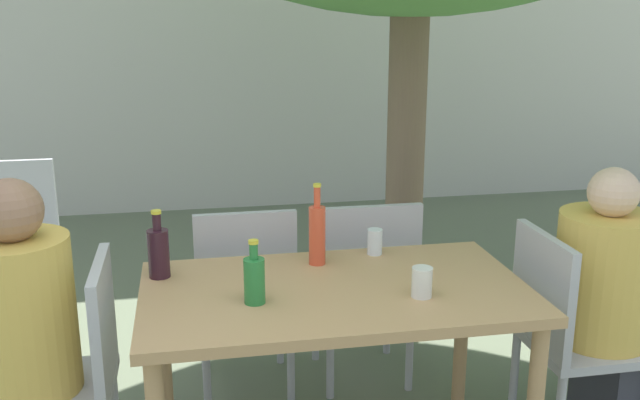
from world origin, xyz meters
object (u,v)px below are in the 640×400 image
at_px(drinking_glass_0, 422,282).
at_px(patio_chair_2, 245,290).
at_px(patio_chair_0, 74,371).
at_px(patio_chair_1, 565,328).
at_px(green_bottle_0, 254,279).
at_px(wine_bottle_2, 159,251).
at_px(dining_table_front, 335,311).
at_px(person_seated_0, 2,370).
at_px(person_seated_1, 619,322).
at_px(patio_chair_4, 15,233).
at_px(patio_chair_3, 366,281).
at_px(drinking_glass_1, 375,242).
at_px(soda_bottle_1, 317,233).

bearing_deg(drinking_glass_0, patio_chair_2, 126.07).
relative_size(patio_chair_0, patio_chair_1, 1.00).
xyz_separation_m(green_bottle_0, wine_bottle_2, (-0.33, 0.31, 0.01)).
bearing_deg(drinking_glass_0, dining_table_front, 153.44).
relative_size(patio_chair_0, patio_chair_2, 1.00).
height_order(patio_chair_1, person_seated_0, person_seated_0).
bearing_deg(person_seated_1, patio_chair_4, 57.33).
relative_size(person_seated_0, green_bottle_0, 5.39).
distance_m(patio_chair_1, patio_chair_4, 2.96).
xyz_separation_m(person_seated_0, green_bottle_0, (0.87, -0.09, 0.31)).
xyz_separation_m(patio_chair_3, drinking_glass_1, (-0.05, -0.31, 0.30)).
distance_m(patio_chair_1, green_bottle_0, 1.29).
bearing_deg(drinking_glass_1, patio_chair_3, 81.31).
bearing_deg(patio_chair_4, patio_chair_2, -41.66).
height_order(person_seated_0, green_bottle_0, person_seated_0).
relative_size(person_seated_0, drinking_glass_0, 11.33).
bearing_deg(wine_bottle_2, green_bottle_0, -43.40).
bearing_deg(patio_chair_4, patio_chair_1, -35.12).
xyz_separation_m(patio_chair_1, person_seated_1, (0.23, -0.00, 0.00)).
relative_size(person_seated_1, drinking_glass_1, 11.00).
xyz_separation_m(wine_bottle_2, drinking_glass_0, (0.91, -0.37, -0.05)).
xyz_separation_m(patio_chair_2, soda_bottle_1, (0.26, -0.38, 0.37)).
distance_m(patio_chair_3, person_seated_1, 1.09).
bearing_deg(patio_chair_4, person_seated_1, -32.67).
height_order(dining_table_front, drinking_glass_0, drinking_glass_0).
height_order(dining_table_front, drinking_glass_1, drinking_glass_1).
height_order(patio_chair_3, patio_chair_4, same).
xyz_separation_m(soda_bottle_1, wine_bottle_2, (-0.61, -0.03, -0.03)).
bearing_deg(drinking_glass_1, dining_table_front, -125.96).
height_order(person_seated_1, drinking_glass_0, person_seated_1).
height_order(patio_chair_1, soda_bottle_1, soda_bottle_1).
distance_m(patio_chair_2, patio_chair_3, 0.56).
relative_size(person_seated_1, wine_bottle_2, 4.49).
xyz_separation_m(dining_table_front, patio_chair_0, (-0.94, 0.00, -0.15)).
xyz_separation_m(patio_chair_0, person_seated_1, (2.11, -0.00, 0.00)).
distance_m(patio_chair_2, green_bottle_0, 0.79).
relative_size(dining_table_front, drinking_glass_1, 13.19).
bearing_deg(patio_chair_2, dining_table_front, 114.00).
xyz_separation_m(patio_chair_3, wine_bottle_2, (-0.91, -0.41, 0.35)).
relative_size(patio_chair_1, wine_bottle_2, 3.52).
xyz_separation_m(patio_chair_3, person_seated_1, (0.89, -0.63, 0.00)).
distance_m(patio_chair_1, wine_bottle_2, 1.62).
xyz_separation_m(person_seated_0, drinking_glass_0, (1.45, -0.14, 0.27)).
bearing_deg(patio_chair_2, patio_chair_3, -180.00).
relative_size(patio_chair_1, green_bottle_0, 4.04).
bearing_deg(person_seated_1, dining_table_front, 90.00).
bearing_deg(patio_chair_3, patio_chair_1, 136.01).
bearing_deg(person_seated_0, person_seated_1, 90.00).
bearing_deg(patio_chair_3, wine_bottle_2, 23.96).
bearing_deg(drinking_glass_0, patio_chair_4, 133.78).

